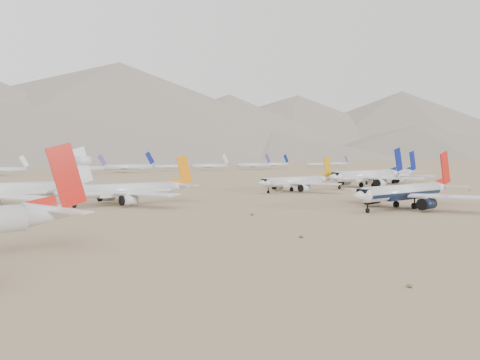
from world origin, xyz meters
The scene contains 10 objects.
ground centered at (0.00, 0.00, 0.00)m, with size 7000.00×7000.00×0.00m, color #866A4E.
main_airliner centered at (13.61, -0.66, 4.44)m, with size 45.72×44.66×16.13m.
row2_navy_widebody centered at (77.76, 57.62, 5.25)m, with size 52.82×51.65×18.79m.
row2_gold_tail centered at (33.63, 60.69, 4.03)m, with size 40.50×39.60×14.42m.
row2_orange_tail centered at (-41.92, 57.96, 4.21)m, with size 42.07×41.15×15.01m.
row2_white_trijet centered at (-75.05, 67.21, 5.03)m, with size 49.07×47.95×17.39m.
row2_blue_far centered at (112.07, 69.16, 4.87)m, with size 49.19×48.09×17.48m.
distant_storage_row centered at (60.43, 302.42, 4.41)m, with size 676.36×62.52×15.97m.
foothills centered at (526.68, 1100.00, 67.15)m, with size 4637.50×1395.00×155.00m.
desert_scrub centered at (-20.73, -21.89, 0.28)m, with size 233.60×121.67×0.63m.
Camera 1 is at (-104.77, -71.92, 14.64)m, focal length 35.00 mm.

